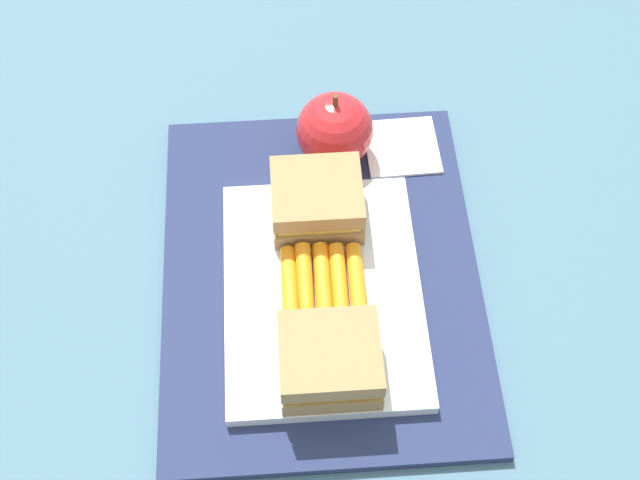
% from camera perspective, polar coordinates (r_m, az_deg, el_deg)
% --- Properties ---
extents(ground_plane, '(2.40, 2.40, 0.00)m').
position_cam_1_polar(ground_plane, '(0.78, 0.06, -2.44)').
color(ground_plane, '#42667A').
extents(lunchbag_mat, '(0.36, 0.28, 0.01)m').
position_cam_1_polar(lunchbag_mat, '(0.78, 0.06, -2.25)').
color(lunchbag_mat, navy).
rests_on(lunchbag_mat, ground_plane).
extents(food_tray, '(0.23, 0.17, 0.01)m').
position_cam_1_polar(food_tray, '(0.76, 0.19, -3.45)').
color(food_tray, white).
rests_on(food_tray, lunchbag_mat).
extents(sandwich_half_left, '(0.07, 0.08, 0.04)m').
position_cam_1_polar(sandwich_half_left, '(0.70, 0.64, -7.88)').
color(sandwich_half_left, '#9E7A4C').
rests_on(sandwich_half_left, food_tray).
extents(sandwich_half_right, '(0.07, 0.08, 0.04)m').
position_cam_1_polar(sandwich_half_right, '(0.78, -0.20, 2.58)').
color(sandwich_half_right, '#9E7A4C').
rests_on(sandwich_half_right, food_tray).
extents(carrot_sticks_bundle, '(0.08, 0.07, 0.02)m').
position_cam_1_polar(carrot_sticks_bundle, '(0.75, 0.18, -2.90)').
color(carrot_sticks_bundle, orange).
rests_on(carrot_sticks_bundle, food_tray).
extents(apple, '(0.07, 0.07, 0.08)m').
position_cam_1_polar(apple, '(0.82, 0.97, 7.17)').
color(apple, red).
rests_on(apple, lunchbag_mat).
extents(paper_napkin, '(0.07, 0.07, 0.00)m').
position_cam_1_polar(paper_napkin, '(0.86, 5.37, 6.08)').
color(paper_napkin, white).
rests_on(paper_napkin, lunchbag_mat).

